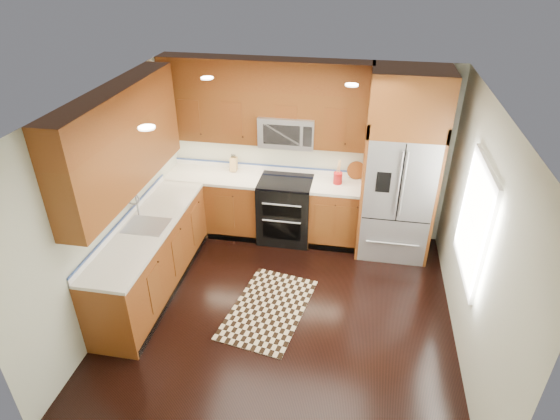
% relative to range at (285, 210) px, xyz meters
% --- Properties ---
extents(ground, '(4.00, 4.00, 0.00)m').
position_rel_range_xyz_m(ground, '(0.25, -1.67, -0.47)').
color(ground, black).
rests_on(ground, ground).
extents(wall_back, '(4.00, 0.02, 2.60)m').
position_rel_range_xyz_m(wall_back, '(0.25, 0.33, 0.83)').
color(wall_back, '#B8BFAC').
rests_on(wall_back, ground).
extents(wall_left, '(0.02, 4.00, 2.60)m').
position_rel_range_xyz_m(wall_left, '(-1.75, -1.67, 0.83)').
color(wall_left, '#B8BFAC').
rests_on(wall_left, ground).
extents(wall_right, '(0.02, 4.00, 2.60)m').
position_rel_range_xyz_m(wall_right, '(2.25, -1.67, 0.83)').
color(wall_right, '#B8BFAC').
rests_on(wall_right, ground).
extents(window, '(0.04, 1.10, 1.30)m').
position_rel_range_xyz_m(window, '(2.23, -1.47, 0.93)').
color(window, white).
rests_on(window, ground).
extents(base_cabinets, '(2.85, 3.00, 0.90)m').
position_rel_range_xyz_m(base_cabinets, '(-0.98, -0.77, -0.02)').
color(base_cabinets, brown).
rests_on(base_cabinets, ground).
extents(countertop, '(2.86, 3.01, 0.04)m').
position_rel_range_xyz_m(countertop, '(-0.84, -0.65, 0.45)').
color(countertop, silver).
rests_on(countertop, base_cabinets).
extents(upper_cabinets, '(2.85, 3.00, 1.15)m').
position_rel_range_xyz_m(upper_cabinets, '(-0.90, -0.58, 1.56)').
color(upper_cabinets, brown).
rests_on(upper_cabinets, ground).
extents(range, '(0.76, 0.67, 0.95)m').
position_rel_range_xyz_m(range, '(0.00, 0.00, 0.00)').
color(range, black).
rests_on(range, ground).
extents(microwave, '(0.76, 0.40, 0.42)m').
position_rel_range_xyz_m(microwave, '(-0.00, 0.13, 1.19)').
color(microwave, '#B2B2B7').
rests_on(microwave, ground).
extents(refrigerator, '(0.98, 0.75, 2.60)m').
position_rel_range_xyz_m(refrigerator, '(1.55, -0.04, 0.83)').
color(refrigerator, '#B2B2B7').
rests_on(refrigerator, ground).
extents(sink_faucet, '(0.54, 0.44, 0.37)m').
position_rel_range_xyz_m(sink_faucet, '(-1.48, -1.44, 0.52)').
color(sink_faucet, '#B2B2B7').
rests_on(sink_faucet, countertop).
extents(rug, '(1.07, 1.53, 0.01)m').
position_rel_range_xyz_m(rug, '(0.07, -1.62, -0.46)').
color(rug, black).
rests_on(rug, ground).
extents(knife_block, '(0.10, 0.13, 0.26)m').
position_rel_range_xyz_m(knife_block, '(-0.82, 0.22, 0.58)').
color(knife_block, tan).
rests_on(knife_block, countertop).
extents(utensil_crock, '(0.15, 0.15, 0.35)m').
position_rel_range_xyz_m(utensil_crock, '(0.73, 0.07, 0.59)').
color(utensil_crock, '#A91418').
rests_on(utensil_crock, countertop).
extents(cutting_board, '(0.30, 0.30, 0.02)m').
position_rel_range_xyz_m(cutting_board, '(0.98, 0.27, 0.48)').
color(cutting_board, brown).
rests_on(cutting_board, countertop).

